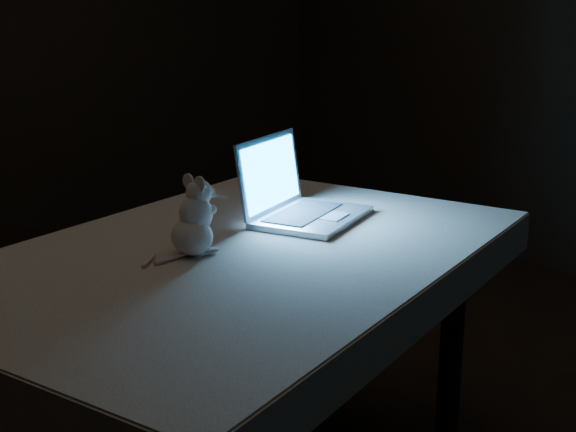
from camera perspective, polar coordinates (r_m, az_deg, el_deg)
table at (r=1.95m, az=-3.45°, el=-12.46°), size 1.52×1.26×0.70m
tablecloth at (r=1.88m, az=-2.94°, el=-3.34°), size 1.67×1.42×0.10m
laptop at (r=2.02m, az=1.85°, el=2.66°), size 0.41×0.40×0.22m
plush_mouse at (r=1.75m, az=-7.18°, el=-0.02°), size 0.15×0.15×0.18m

